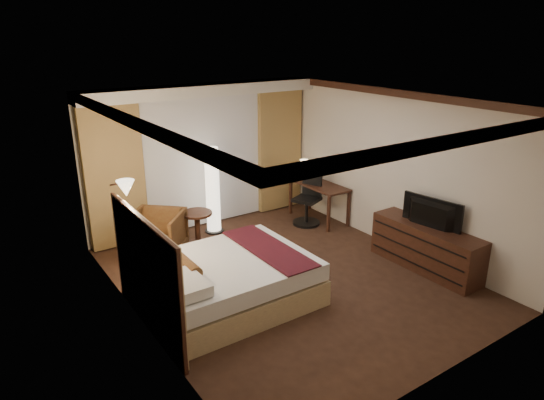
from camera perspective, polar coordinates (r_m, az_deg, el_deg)
floor at (r=7.54m, az=1.74°, el=-9.12°), size 4.50×5.50×0.01m
ceiling at (r=6.69m, az=1.98°, el=11.68°), size 4.50×5.50×0.01m
back_wall at (r=9.27m, az=-8.27°, el=5.13°), size 4.50×0.02×2.70m
left_wall at (r=6.03m, az=-15.71°, el=-3.23°), size 0.02×5.50×2.70m
right_wall at (r=8.47m, az=14.26°, el=3.38°), size 0.02×5.50×2.70m
crown_molding at (r=6.70m, az=1.97°, el=11.17°), size 4.50×5.50×0.12m
soffit at (r=8.83m, az=-7.92°, el=12.70°), size 4.50×0.50×0.20m
curtain_sheer at (r=9.22m, az=-8.02°, el=4.43°), size 2.48×0.04×2.45m
curtain_left_drape at (r=8.58m, az=-18.01°, el=2.53°), size 1.00×0.14×2.45m
curtain_right_drape at (r=10.02m, az=0.88°, el=5.81°), size 1.00×0.14×2.45m
wall_sconce at (r=6.67m, az=-16.82°, el=1.31°), size 0.24×0.24×0.24m
bed at (r=6.80m, az=-5.17°, el=-9.45°), size 2.23×1.74×0.65m
headboard at (r=6.20m, az=-14.45°, el=-8.58°), size 0.12×2.04×1.50m
armchair at (r=8.29m, az=-13.42°, el=-3.67°), size 1.13×1.13×0.85m
side_table at (r=8.66m, az=-8.75°, el=-3.27°), size 0.54×0.54×0.59m
floor_lamp at (r=8.95m, az=-7.00°, el=1.14°), size 0.34×0.34×1.64m
desk at (r=9.65m, az=5.51°, el=-0.23°), size 0.55×1.29×0.75m
desk_lamp at (r=9.85m, az=3.77°, el=3.55°), size 0.18×0.18×0.34m
office_chair at (r=9.35m, az=4.12°, el=0.31°), size 0.70×0.70×1.10m
dresser at (r=8.04m, az=17.66°, el=-5.34°), size 0.50×1.85×0.72m
television at (r=7.78m, az=17.99°, el=-1.08°), size 0.71×1.06×0.13m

